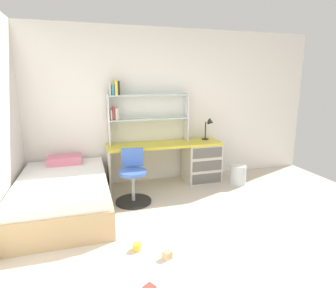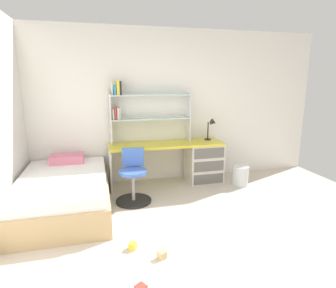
{
  "view_description": "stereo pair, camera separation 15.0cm",
  "coord_description": "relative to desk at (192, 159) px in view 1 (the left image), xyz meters",
  "views": [
    {
      "loc": [
        -1.33,
        -2.05,
        1.74
      ],
      "look_at": [
        -0.25,
        1.64,
        0.87
      ],
      "focal_mm": 29.93,
      "sensor_mm": 36.0,
      "label": 1
    },
    {
      "loc": [
        -1.19,
        -2.09,
        1.74
      ],
      "look_at": [
        -0.25,
        1.64,
        0.87
      ],
      "focal_mm": 29.93,
      "sensor_mm": 36.0,
      "label": 2
    }
  ],
  "objects": [
    {
      "name": "waste_bin",
      "position": [
        0.7,
        -0.36,
        -0.23
      ],
      "size": [
        0.27,
        0.27,
        0.33
      ],
      "primitive_type": "cylinder",
      "color": "silver",
      "rests_on": "ground_plane"
    },
    {
      "name": "desk_lamp",
      "position": [
        0.34,
        0.07,
        0.57
      ],
      "size": [
        0.2,
        0.17,
        0.38
      ],
      "color": "black",
      "rests_on": "desk"
    },
    {
      "name": "toy_block_natural_1",
      "position": [
        -1.05,
        -2.02,
        -0.36
      ],
      "size": [
        0.1,
        0.1,
        0.08
      ],
      "primitive_type": "cube",
      "rotation": [
        0.0,
        0.0,
        2.01
      ],
      "color": "tan",
      "rests_on": "ground_plane"
    },
    {
      "name": "swivel_chair",
      "position": [
        -1.15,
        -0.57,
        -0.09
      ],
      "size": [
        0.52,
        0.52,
        0.77
      ],
      "color": "black",
      "rests_on": "ground_plane"
    },
    {
      "name": "bookshelf_hutch",
      "position": [
        -0.89,
        0.15,
        0.91
      ],
      "size": [
        1.35,
        0.22,
        1.03
      ],
      "color": "silver",
      "rests_on": "desk"
    },
    {
      "name": "toy_block_yellow_2",
      "position": [
        -1.31,
        -1.79,
        -0.36
      ],
      "size": [
        0.1,
        0.1,
        0.07
      ],
      "primitive_type": "cube",
      "rotation": [
        0.0,
        0.0,
        1.1
      ],
      "color": "gold",
      "rests_on": "ground_plane"
    },
    {
      "name": "room_shell",
      "position": [
        -1.64,
        -1.1,
        0.91
      ],
      "size": [
        5.59,
        6.29,
        2.6
      ],
      "color": "white",
      "rests_on": "ground_plane"
    },
    {
      "name": "ground_plane",
      "position": [
        -0.41,
        -2.35,
        -0.41
      ],
      "size": [
        5.59,
        6.29,
        0.02
      ],
      "primitive_type": "cube",
      "color": "beige"
    },
    {
      "name": "desk",
      "position": [
        0.0,
        0.0,
        0.0
      ],
      "size": [
        1.92,
        0.53,
        0.72
      ],
      "color": "gold",
      "rests_on": "ground_plane"
    },
    {
      "name": "bed_platform",
      "position": [
        -2.1,
        -0.63,
        -0.15
      ],
      "size": [
        1.18,
        1.83,
        0.61
      ],
      "color": "tan",
      "rests_on": "ground_plane"
    }
  ]
}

